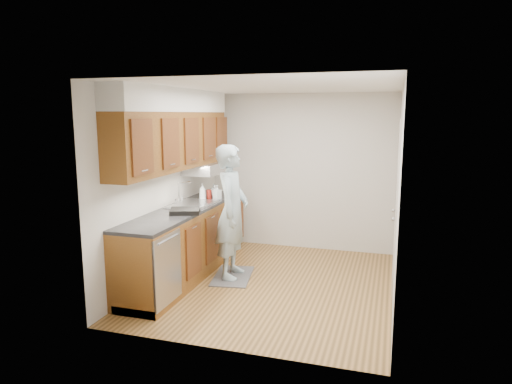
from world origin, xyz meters
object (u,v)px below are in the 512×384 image
person (232,203)px  soap_bottle_b (217,192)px  soda_can (209,194)px  dish_rack (185,211)px  soap_bottle_a (203,192)px  steel_can (219,193)px  soap_bottle_c (214,190)px

person → soap_bottle_b: person is taller
soda_can → dish_rack: (0.09, -1.01, -0.04)m
soap_bottle_a → steel_can: bearing=55.7°
dish_rack → soap_bottle_a: bearing=78.3°
soap_bottle_b → soap_bottle_c: bearing=119.9°
steel_can → dish_rack: 1.14m
soap_bottle_c → soap_bottle_a: bearing=-93.7°
soap_bottle_a → soda_can: (0.05, 0.11, -0.05)m
person → soap_bottle_b: size_ratio=9.65×
steel_can → dish_rack: size_ratio=0.35×
soap_bottle_c → steel_can: bearing=-45.8°
soda_can → soap_bottle_b: bearing=3.0°
soap_bottle_b → person: bearing=-52.6°
soda_can → person: bearing=-45.3°
soap_bottle_a → soap_bottle_b: size_ratio=1.17×
person → soda_can: 0.81m
soap_bottle_a → person: bearing=-36.5°
soda_can → dish_rack: 1.01m
soap_bottle_a → steel_can: (0.17, 0.24, -0.06)m
soap_bottle_a → dish_rack: (0.15, -0.89, -0.09)m
soap_bottle_c → dish_rack: 1.29m
soap_bottle_c → steel_can: size_ratio=1.40×
soda_can → steel_can: soda_can is taller
soap_bottle_c → dish_rack: bearing=-84.5°
person → steel_can: bearing=28.2°
soap_bottle_b → dish_rack: size_ratio=0.57×
soap_bottle_b → dish_rack: 1.02m
person → soap_bottle_b: bearing=32.6°
person → soap_bottle_c: person is taller
soap_bottle_b → soda_can: (-0.12, -0.01, -0.04)m
person → soap_bottle_a: bearing=48.7°
person → soap_bottle_a: 0.77m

